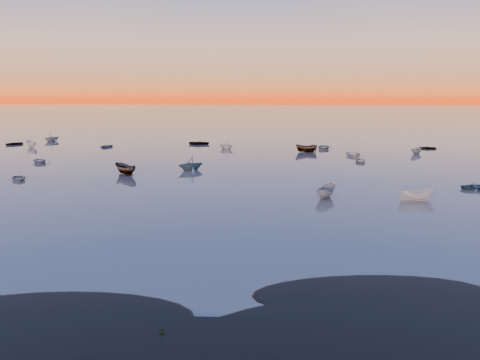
# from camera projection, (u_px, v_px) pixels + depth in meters

# --- Properties ---
(ground) EXTENTS (600.00, 600.00, 0.00)m
(ground) POSITION_uv_depth(u_px,v_px,m) (262.00, 135.00, 124.55)
(ground) COLOR #655A54
(ground) RESTS_ON ground
(mud_lobes) EXTENTS (140.00, 6.00, 0.07)m
(mud_lobes) POSITION_uv_depth(u_px,v_px,m) (252.00, 301.00, 25.42)
(mud_lobes) COLOR black
(mud_lobes) RESTS_ON ground
(moored_fleet) EXTENTS (124.00, 58.00, 1.20)m
(moored_fleet) POSITION_uv_depth(u_px,v_px,m) (260.00, 160.00, 78.42)
(moored_fleet) COLOR silver
(moored_fleet) RESTS_ON ground
(boat_near_center) EXTENTS (1.83, 3.84, 1.30)m
(boat_near_center) POSITION_uv_depth(u_px,v_px,m) (416.00, 200.00, 49.13)
(boat_near_center) COLOR silver
(boat_near_center) RESTS_ON ground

